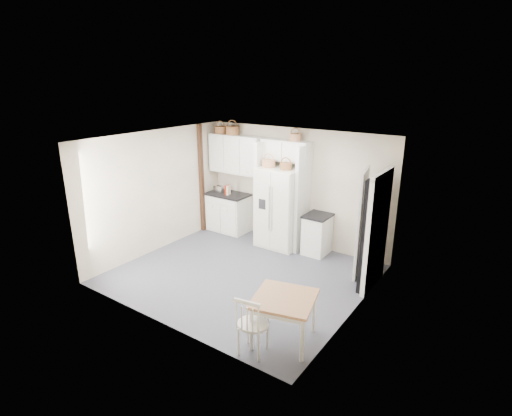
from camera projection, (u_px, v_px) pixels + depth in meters
The scene contains 27 objects.
floor at pixel (242, 274), 7.71m from camera, with size 4.50×4.50×0.00m, color #42444F.
ceiling at pixel (240, 139), 6.90m from camera, with size 4.50×4.50×0.00m, color white.
wall_back at pixel (295, 187), 8.87m from camera, with size 4.50×4.50×0.00m, color #B0A695.
wall_left at pixel (157, 191), 8.52m from camera, with size 4.00×4.00×0.00m, color #B0A695.
wall_right at pixel (359, 237), 6.09m from camera, with size 4.00×4.00×0.00m, color #B0A695.
refrigerator at pixel (280, 208), 8.78m from camera, with size 0.92×0.74×1.79m, color silver.
base_cab_left at pixel (229, 213), 9.80m from camera, with size 0.98×0.62×0.91m, color silver.
base_cab_right at pixel (317, 235), 8.51m from camera, with size 0.47×0.57×0.83m, color silver.
dining_table at pixel (284, 319), 5.68m from camera, with size 0.84×0.84×0.70m, color brown.
windsor_chair at pixel (253, 324), 5.40m from camera, with size 0.43×0.39×0.88m, color silver.
counter_left at pixel (228, 194), 9.65m from camera, with size 1.02×0.66×0.04m, color black.
counter_right at pixel (318, 216), 8.38m from camera, with size 0.51×0.61×0.04m, color black.
toaster at pixel (219, 189), 9.69m from camera, with size 0.24×0.14×0.17m, color silver.
cookbook_red at pixel (228, 190), 9.52m from camera, with size 0.03×0.15×0.23m, color #B02109.
cookbook_cream at pixel (229, 190), 9.51m from camera, with size 0.03×0.15×0.22m, color beige.
basket_upper_a at pixel (220, 130), 9.45m from camera, with size 0.29×0.29×0.17m, color brown.
basket_upper_b at pixel (232, 131), 9.25m from camera, with size 0.33×0.33×0.19m, color brown.
basket_bridge_b at pixel (295, 137), 8.35m from camera, with size 0.26×0.26×0.15m, color #A36E45.
basket_fridge_a at pixel (269, 163), 8.53m from camera, with size 0.30×0.30×0.16m, color #A36E45.
basket_fridge_b at pixel (286, 166), 8.30m from camera, with size 0.26×0.26×0.14m, color brown.
upper_cabinet at pixel (236, 154), 9.36m from camera, with size 1.40×0.34×0.90m, color silver.
bridge_cabinet at pixel (286, 151), 8.56m from camera, with size 1.12×0.34×0.45m, color silver.
fridge_panel_left at pixel (263, 192), 9.04m from camera, with size 0.08×0.60×2.30m, color silver.
fridge_panel_right at pixel (303, 199), 8.49m from camera, with size 0.08×0.60×2.30m, color silver.
trim_post at pixel (201, 179), 9.55m from camera, with size 0.09×0.09×2.60m, color black.
doorway_void at pixel (374, 233), 7.00m from camera, with size 0.18×0.85×2.05m, color black.
door_slab at pixel (361, 223), 7.46m from camera, with size 0.80×0.04×2.05m, color white.
Camera 1 is at (4.17, -5.54, 3.63)m, focal length 28.00 mm.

